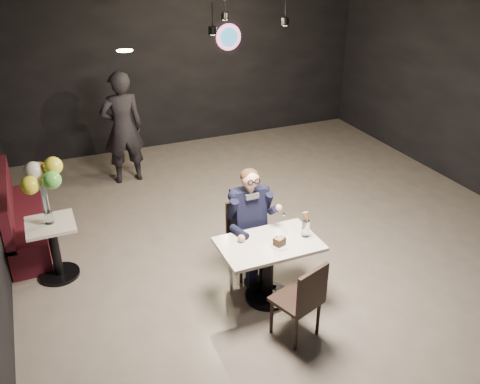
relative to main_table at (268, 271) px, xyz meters
name	(u,v)px	position (x,y,z in m)	size (l,w,h in m)	color
floor	(300,254)	(0.78, 0.63, -0.38)	(9.00, 9.00, 0.00)	gray
wall_sign	(228,37)	(1.58, 5.10, 1.62)	(0.50, 0.06, 0.50)	pink
pendant_lights	(241,5)	(0.78, 2.63, 2.51)	(1.40, 1.20, 0.36)	black
main_table	(268,271)	(0.00, 0.00, 0.00)	(1.10, 0.70, 0.75)	white
chair_far	(249,240)	(0.00, 0.55, 0.09)	(0.42, 0.46, 0.92)	black
chair_near	(296,298)	(0.00, -0.64, 0.09)	(0.42, 0.46, 0.92)	black
seated_man	(249,222)	(0.00, 0.55, 0.34)	(0.60, 0.80, 1.44)	black
dessert_plate	(280,245)	(0.09, -0.10, 0.38)	(0.21, 0.21, 0.01)	white
cake_slice	(279,242)	(0.07, -0.10, 0.43)	(0.11, 0.09, 0.08)	black
mint_leaf	(280,238)	(0.08, -0.08, 0.47)	(0.06, 0.04, 0.01)	#2E8D37
sundae_glass	(305,228)	(0.43, -0.03, 0.47)	(0.09, 0.09, 0.20)	silver
wafer_cone	(307,218)	(0.42, -0.05, 0.62)	(0.06, 0.06, 0.13)	tan
booth_bench	(24,211)	(-2.47, 2.38, 0.09)	(0.47, 1.88, 0.94)	#410E19
side_table	(56,252)	(-2.17, 1.38, -0.03)	(0.55, 0.55, 0.69)	white
balloon_vase	(49,218)	(-2.17, 1.38, 0.45)	(0.10, 0.10, 0.15)	silver
balloon_bunch	(43,187)	(-2.17, 1.38, 0.84)	(0.38, 0.38, 0.63)	#FFFE35
passerby	(123,128)	(-0.82, 3.77, 0.56)	(0.68, 0.45, 1.87)	black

